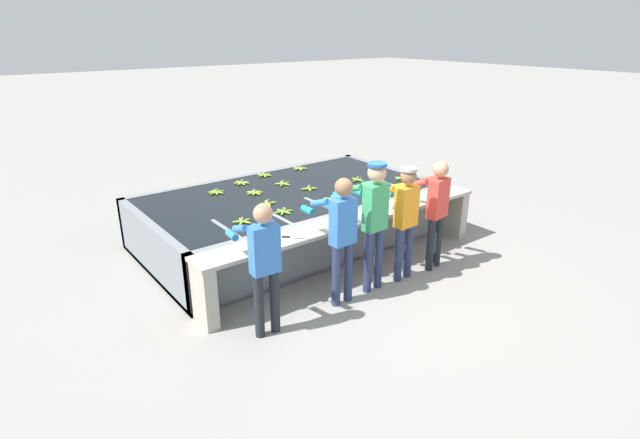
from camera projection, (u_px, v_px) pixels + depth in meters
name	position (u px, v px, depth m)	size (l,w,h in m)	color
ground_plane	(362.00, 277.00, 7.06)	(80.00, 80.00, 0.00)	gray
wash_tank	(291.00, 216.00, 8.23)	(4.74, 2.65, 0.83)	gray
work_ledge	(352.00, 233.00, 7.02)	(4.74, 0.45, 0.83)	#A8A393
worker_0	(263.00, 258.00, 5.47)	(0.44, 0.72, 1.58)	#1E2328
worker_1	(341.00, 230.00, 6.09)	(0.41, 0.71, 1.66)	navy
worker_2	(373.00, 214.00, 6.39)	(0.43, 0.73, 1.75)	navy
worker_3	(404.00, 213.00, 6.72)	(0.42, 0.72, 1.61)	navy
worker_4	(435.00, 206.00, 7.04)	(0.47, 0.73, 1.60)	#1E2328
banana_bunch_floating_0	(332.00, 199.00, 7.65)	(0.27, 0.27, 0.08)	#75A333
banana_bunch_floating_1	(300.00, 168.00, 9.34)	(0.26, 0.28, 0.08)	#93BC3D
banana_bunch_floating_2	(255.00, 193.00, 7.97)	(0.28, 0.28, 0.08)	#8CB738
banana_bunch_floating_3	(265.00, 175.00, 8.92)	(0.28, 0.27, 0.08)	#7FAD33
banana_bunch_floating_4	(242.00, 183.00, 8.48)	(0.28, 0.28, 0.08)	#93BC3D
banana_bunch_floating_5	(358.00, 180.00, 8.65)	(0.28, 0.28, 0.08)	#75A333
banana_bunch_floating_6	(379.00, 182.00, 8.53)	(0.28, 0.28, 0.08)	#8CB738
banana_bunch_floating_7	(402.00, 178.00, 8.72)	(0.28, 0.27, 0.08)	#75A333
banana_bunch_floating_8	(242.00, 221.00, 6.78)	(0.27, 0.27, 0.08)	#7FAD33
banana_bunch_floating_9	(216.00, 192.00, 7.99)	(0.28, 0.28, 0.08)	#7FAD33
banana_bunch_floating_10	(283.00, 184.00, 8.43)	(0.27, 0.28, 0.08)	#8CB738
banana_bunch_floating_11	(284.00, 211.00, 7.15)	(0.28, 0.28, 0.08)	#75A333
banana_bunch_floating_12	(268.00, 203.00, 7.48)	(0.28, 0.28, 0.08)	#93BC3D
banana_bunch_floating_13	(309.00, 189.00, 8.17)	(0.27, 0.27, 0.08)	#7FAD33
knife_0	(291.00, 237.00, 6.29)	(0.27, 0.27, 0.02)	silver
knife_1	(384.00, 206.00, 7.38)	(0.27, 0.27, 0.02)	silver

